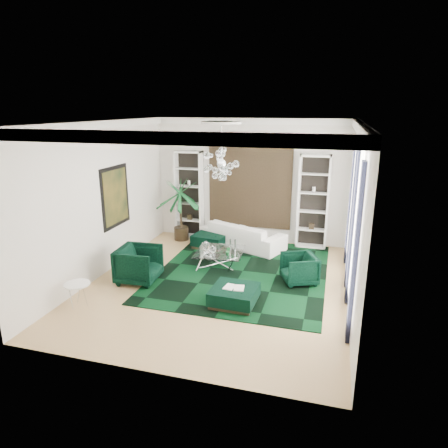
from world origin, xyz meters
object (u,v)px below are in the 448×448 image
(armchair_right, at_px, (299,269))
(palm, at_px, (180,202))
(side_table, at_px, (78,295))
(ottoman_front, at_px, (234,296))
(ottoman_side, at_px, (211,240))
(armchair_left, at_px, (139,264))
(sofa, at_px, (243,235))
(coffee_table, at_px, (219,258))

(armchair_right, distance_m, palm, 4.66)
(armchair_right, bearing_deg, side_table, -84.07)
(armchair_right, height_order, ottoman_front, armchair_right)
(armchair_right, distance_m, ottoman_side, 3.40)
(armchair_left, distance_m, armchair_right, 3.88)
(armchair_right, bearing_deg, ottoman_side, -147.42)
(armchair_left, relative_size, ottoman_front, 1.02)
(armchair_right, distance_m, side_table, 5.06)
(sofa, bearing_deg, coffee_table, 104.08)
(sofa, distance_m, armchair_left, 3.67)
(side_table, relative_size, palm, 0.21)
(armchair_right, bearing_deg, palm, -143.80)
(ottoman_front, bearing_deg, armchair_right, 50.24)
(coffee_table, bearing_deg, side_table, -127.05)
(armchair_left, height_order, palm, palm)
(armchair_left, xyz_separation_m, armchair_right, (3.75, 0.97, -0.08))
(ottoman_side, relative_size, ottoman_front, 1.00)
(armchair_left, height_order, ottoman_front, armchair_left)
(ottoman_front, height_order, palm, palm)
(sofa, relative_size, side_table, 4.78)
(ottoman_side, bearing_deg, ottoman_front, -64.89)
(armchair_left, xyz_separation_m, side_table, (-0.65, -1.51, -0.18))
(ottoman_side, relative_size, palm, 0.38)
(armchair_left, xyz_separation_m, palm, (-0.20, 3.28, 0.81))
(ottoman_front, bearing_deg, coffee_table, 114.66)
(armchair_right, height_order, side_table, armchair_right)
(ottoman_side, bearing_deg, armchair_right, -33.94)
(sofa, bearing_deg, side_table, 84.13)
(sofa, height_order, ottoman_side, sofa)
(palm, bearing_deg, ottoman_front, -54.40)
(side_table, bearing_deg, armchair_left, 66.61)
(armchair_right, relative_size, palm, 0.32)
(armchair_left, distance_m, ottoman_side, 3.03)
(coffee_table, xyz_separation_m, palm, (-1.80, 1.81, 1.04))
(ottoman_front, bearing_deg, armchair_left, 168.51)
(ottoman_side, distance_m, ottoman_front, 3.73)
(side_table, xyz_separation_m, palm, (0.45, 4.79, 0.99))
(sofa, height_order, ottoman_front, sofa)
(sofa, xyz_separation_m, coffee_table, (-0.24, -1.69, -0.16))
(ottoman_front, distance_m, palm, 4.79)
(palm, bearing_deg, armchair_right, -30.32)
(side_table, bearing_deg, ottoman_side, 70.11)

